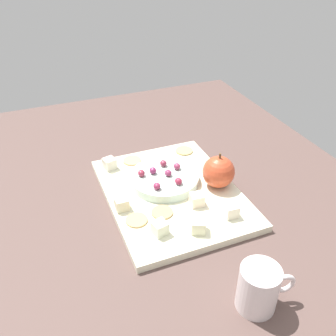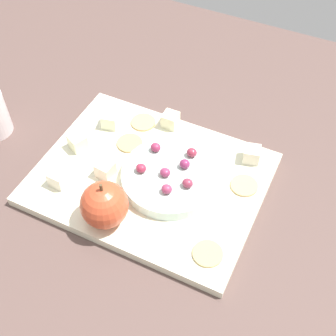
# 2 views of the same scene
# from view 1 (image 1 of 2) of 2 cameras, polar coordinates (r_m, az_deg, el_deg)

# --- Properties ---
(table) EXTENTS (1.30, 1.03, 0.04)m
(table) POSITION_cam_1_polar(r_m,az_deg,el_deg) (0.85, -1.35, -6.78)
(table) COLOR brown
(table) RESTS_ON ground
(platter) EXTENTS (0.38, 0.29, 0.02)m
(platter) POSITION_cam_1_polar(r_m,az_deg,el_deg) (0.86, 0.56, -3.89)
(platter) COLOR #EAE9C8
(platter) RESTS_ON table
(serving_dish) EXTENTS (0.16, 0.16, 0.02)m
(serving_dish) POSITION_cam_1_polar(r_m,az_deg,el_deg) (0.87, -0.62, -1.65)
(serving_dish) COLOR silver
(serving_dish) RESTS_ON platter
(apple_whole) EXTENTS (0.07, 0.07, 0.07)m
(apple_whole) POSITION_cam_1_polar(r_m,az_deg,el_deg) (0.86, 7.75, -0.52)
(apple_whole) COLOR #C9492A
(apple_whole) RESTS_ON platter
(apple_stem) EXTENTS (0.01, 0.01, 0.01)m
(apple_stem) POSITION_cam_1_polar(r_m,az_deg,el_deg) (0.83, 7.97, 1.94)
(apple_stem) COLOR brown
(apple_stem) RESTS_ON apple_whole
(cheese_cube_0) EXTENTS (0.03, 0.03, 0.03)m
(cheese_cube_0) POSITION_cam_1_polar(r_m,az_deg,el_deg) (0.79, 9.68, -6.51)
(cheese_cube_0) COLOR white
(cheese_cube_0) RESTS_ON platter
(cheese_cube_1) EXTENTS (0.03, 0.03, 0.03)m
(cheese_cube_1) POSITION_cam_1_polar(r_m,az_deg,el_deg) (0.74, -1.26, -9.24)
(cheese_cube_1) COLOR #ECEFCA
(cheese_cube_1) RESTS_ON platter
(cheese_cube_2) EXTENTS (0.03, 0.03, 0.03)m
(cheese_cube_2) POSITION_cam_1_polar(r_m,az_deg,el_deg) (0.93, -9.02, 0.68)
(cheese_cube_2) COLOR #EDE4CC
(cheese_cube_2) RESTS_ON platter
(cheese_cube_3) EXTENTS (0.03, 0.03, 0.03)m
(cheese_cube_3) POSITION_cam_1_polar(r_m,az_deg,el_deg) (0.81, 4.48, -4.89)
(cheese_cube_3) COLOR #F9E4C8
(cheese_cube_3) RESTS_ON platter
(cheese_cube_4) EXTENTS (0.04, 0.04, 0.03)m
(cheese_cube_4) POSITION_cam_1_polar(r_m,az_deg,el_deg) (0.74, 4.72, -8.92)
(cheese_cube_4) COLOR #F2F2C2
(cheese_cube_4) RESTS_ON platter
(cheese_cube_5) EXTENTS (0.03, 0.03, 0.03)m
(cheese_cube_5) POSITION_cam_1_polar(r_m,az_deg,el_deg) (0.80, -7.25, -5.34)
(cheese_cube_5) COLOR #F1E9BF
(cheese_cube_5) RESTS_ON platter
(cracker_0) EXTENTS (0.05, 0.05, 0.00)m
(cracker_0) POSITION_cam_1_polar(r_m,az_deg,el_deg) (1.00, 2.52, 2.67)
(cracker_0) COLOR tan
(cracker_0) RESTS_ON platter
(cracker_1) EXTENTS (0.05, 0.05, 0.00)m
(cracker_1) POSITION_cam_1_polar(r_m,az_deg,el_deg) (0.96, -5.55, 1.14)
(cracker_1) COLOR tan
(cracker_1) RESTS_ON platter
(cracker_2) EXTENTS (0.05, 0.05, 0.00)m
(cracker_2) POSITION_cam_1_polar(r_m,az_deg,el_deg) (0.79, -0.90, -6.86)
(cracker_2) COLOR tan
(cracker_2) RESTS_ON platter
(cracker_3) EXTENTS (0.05, 0.05, 0.00)m
(cracker_3) POSITION_cam_1_polar(r_m,az_deg,el_deg) (0.77, -4.88, -8.02)
(cracker_3) COLOR tan
(cracker_3) RESTS_ON platter
(grape_0) EXTENTS (0.02, 0.02, 0.02)m
(grape_0) POSITION_cam_1_polar(r_m,az_deg,el_deg) (0.87, -2.35, -0.40)
(grape_0) COLOR #862A56
(grape_0) RESTS_ON serving_dish
(grape_1) EXTENTS (0.02, 0.02, 0.02)m
(grape_1) POSITION_cam_1_polar(r_m,az_deg,el_deg) (0.89, -0.72, 0.73)
(grape_1) COLOR #8A2F46
(grape_1) RESTS_ON serving_dish
(grape_2) EXTENTS (0.02, 0.02, 0.02)m
(grape_2) POSITION_cam_1_polar(r_m,az_deg,el_deg) (0.88, 1.39, 0.26)
(grape_2) COLOR #983657
(grape_2) RESTS_ON serving_dish
(grape_3) EXTENTS (0.02, 0.02, 0.02)m
(grape_3) POSITION_cam_1_polar(r_m,az_deg,el_deg) (0.83, 1.63, -2.05)
(grape_3) COLOR #992A42
(grape_3) RESTS_ON serving_dish
(grape_4) EXTENTS (0.02, 0.02, 0.02)m
(grape_4) POSITION_cam_1_polar(r_m,az_deg,el_deg) (0.82, -1.85, -2.85)
(grape_4) COLOR #922B4D
(grape_4) RESTS_ON serving_dish
(grape_5) EXTENTS (0.02, 0.02, 0.02)m
(grape_5) POSITION_cam_1_polar(r_m,az_deg,el_deg) (0.86, -4.14, -0.81)
(grape_5) COLOR #932D41
(grape_5) RESTS_ON serving_dish
(grape_6) EXTENTS (0.02, 0.02, 0.01)m
(grape_6) POSITION_cam_1_polar(r_m,az_deg,el_deg) (0.86, 0.02, -0.78)
(grape_6) COLOR #8B3055
(grape_6) RESTS_ON serving_dish
(cup) EXTENTS (0.07, 0.10, 0.08)m
(cup) POSITION_cam_1_polar(r_m,az_deg,el_deg) (0.64, 13.84, -17.57)
(cup) COLOR silver
(cup) RESTS_ON table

